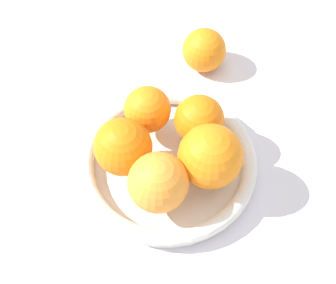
% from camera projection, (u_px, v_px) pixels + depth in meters
% --- Properties ---
extents(ground_plane, '(4.00, 4.00, 0.00)m').
position_uv_depth(ground_plane, '(168.00, 169.00, 0.67)').
color(ground_plane, silver).
extents(fruit_bowl, '(0.25, 0.25, 0.03)m').
position_uv_depth(fruit_bowl, '(168.00, 163.00, 0.65)').
color(fruit_bowl, silver).
rests_on(fruit_bowl, ground_plane).
extents(orange_pile, '(0.19, 0.18, 0.08)m').
position_uv_depth(orange_pile, '(170.00, 147.00, 0.60)').
color(orange_pile, orange).
rests_on(orange_pile, fruit_bowl).
extents(stray_orange, '(0.07, 0.07, 0.07)m').
position_uv_depth(stray_orange, '(204.00, 50.00, 0.75)').
color(stray_orange, orange).
rests_on(stray_orange, ground_plane).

